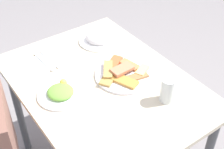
# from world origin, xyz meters

# --- Properties ---
(dining_table) EXTENTS (1.05, 0.77, 0.75)m
(dining_table) POSITION_xyz_m (0.00, 0.00, 0.65)
(dining_table) COLOR beige
(dining_table) RESTS_ON ground_plane
(pide_platter) EXTENTS (0.30, 0.31, 0.05)m
(pide_platter) POSITION_xyz_m (-0.02, -0.11, 0.76)
(pide_platter) COLOR white
(pide_platter) RESTS_ON dining_table
(salad_plate_greens) EXTENTS (0.22, 0.22, 0.05)m
(salad_plate_greens) POSITION_xyz_m (0.04, 0.22, 0.76)
(salad_plate_greens) COLOR white
(salad_plate_greens) RESTS_ON dining_table
(salad_plate_rice) EXTENTS (0.22, 0.22, 0.07)m
(salad_plate_rice) POSITION_xyz_m (0.32, -0.18, 0.77)
(salad_plate_rice) COLOR white
(salad_plate_rice) RESTS_ON dining_table
(soda_can) EXTENTS (0.07, 0.07, 0.12)m
(soda_can) POSITION_xyz_m (-0.28, -0.16, 0.81)
(soda_can) COLOR silver
(soda_can) RESTS_ON dining_table
(paper_napkin) EXTENTS (0.18, 0.18, 0.00)m
(paper_napkin) POSITION_xyz_m (0.32, 0.15, 0.75)
(paper_napkin) COLOR white
(paper_napkin) RESTS_ON dining_table
(fork) EXTENTS (0.18, 0.02, 0.00)m
(fork) POSITION_xyz_m (0.32, 0.13, 0.75)
(fork) COLOR silver
(fork) RESTS_ON paper_napkin
(spoon) EXTENTS (0.20, 0.02, 0.00)m
(spoon) POSITION_xyz_m (0.32, 0.17, 0.75)
(spoon) COLOR silver
(spoon) RESTS_ON paper_napkin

